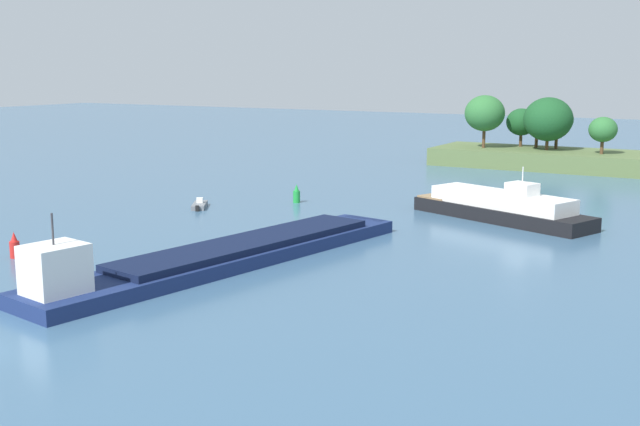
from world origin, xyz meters
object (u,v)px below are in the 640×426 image
(small_motorboat, at_px, (200,205))
(white_riverboat, at_px, (501,207))
(cargo_barge, at_px, (222,255))
(channel_buoy_green, at_px, (297,195))
(channel_buoy_red, at_px, (15,247))

(small_motorboat, bearing_deg, white_riverboat, 16.98)
(white_riverboat, distance_m, small_motorboat, 28.72)
(cargo_barge, bearing_deg, small_motorboat, 132.13)
(white_riverboat, xyz_separation_m, channel_buoy_green, (-20.76, -1.14, -0.39))
(channel_buoy_red, bearing_deg, cargo_barge, 20.44)
(cargo_barge, xyz_separation_m, channel_buoy_red, (-14.47, -5.39, -0.02))
(white_riverboat, relative_size, small_motorboat, 4.68)
(small_motorboat, relative_size, channel_buoy_green, 2.00)
(small_motorboat, relative_size, channel_buoy_red, 2.00)
(white_riverboat, height_order, small_motorboat, white_riverboat)
(small_motorboat, xyz_separation_m, channel_buoy_red, (1.39, -22.92, 0.56))
(cargo_barge, bearing_deg, channel_buoy_green, 110.31)
(small_motorboat, xyz_separation_m, channel_buoy_green, (6.68, 7.25, 0.56))
(small_motorboat, bearing_deg, cargo_barge, -47.87)
(channel_buoy_red, height_order, channel_buoy_green, same)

